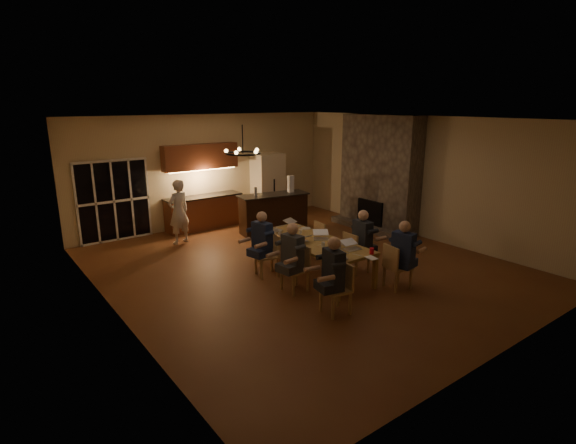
# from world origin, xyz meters

# --- Properties ---
(floor) EXTENTS (9.00, 9.00, 0.00)m
(floor) POSITION_xyz_m (0.00, 0.00, 0.00)
(floor) COLOR brown
(floor) RESTS_ON ground
(back_wall) EXTENTS (8.00, 0.04, 3.20)m
(back_wall) POSITION_xyz_m (0.00, 4.52, 1.60)
(back_wall) COLOR beige
(back_wall) RESTS_ON ground
(left_wall) EXTENTS (0.04, 9.00, 3.20)m
(left_wall) POSITION_xyz_m (-4.02, 0.00, 1.60)
(left_wall) COLOR beige
(left_wall) RESTS_ON ground
(right_wall) EXTENTS (0.04, 9.00, 3.20)m
(right_wall) POSITION_xyz_m (4.02, 0.00, 1.60)
(right_wall) COLOR beige
(right_wall) RESTS_ON ground
(ceiling) EXTENTS (8.00, 9.00, 0.04)m
(ceiling) POSITION_xyz_m (0.00, 0.00, 3.22)
(ceiling) COLOR white
(ceiling) RESTS_ON back_wall
(french_doors) EXTENTS (1.86, 0.08, 2.10)m
(french_doors) POSITION_xyz_m (-2.70, 4.47, 1.05)
(french_doors) COLOR black
(french_doors) RESTS_ON ground
(fireplace) EXTENTS (0.58, 2.50, 3.20)m
(fireplace) POSITION_xyz_m (3.70, 1.20, 1.60)
(fireplace) COLOR #6D6355
(fireplace) RESTS_ON ground
(kitchenette) EXTENTS (2.24, 0.68, 2.40)m
(kitchenette) POSITION_xyz_m (-0.30, 4.20, 1.20)
(kitchenette) COLOR maroon
(kitchenette) RESTS_ON ground
(refrigerator) EXTENTS (0.90, 0.68, 2.00)m
(refrigerator) POSITION_xyz_m (1.90, 4.15, 1.00)
(refrigerator) COLOR beige
(refrigerator) RESTS_ON ground
(dining_table) EXTENTS (1.10, 2.71, 0.75)m
(dining_table) POSITION_xyz_m (-0.12, -0.48, 0.38)
(dining_table) COLOR #B58D48
(dining_table) RESTS_ON ground
(bar_island) EXTENTS (2.03, 0.99, 1.08)m
(bar_island) POSITION_xyz_m (1.05, 2.64, 0.54)
(bar_island) COLOR black
(bar_island) RESTS_ON ground
(chair_left_near) EXTENTS (0.49, 0.49, 0.89)m
(chair_left_near) POSITION_xyz_m (-0.96, -2.10, 0.45)
(chair_left_near) COLOR tan
(chair_left_near) RESTS_ON ground
(chair_left_mid) EXTENTS (0.45, 0.45, 0.89)m
(chair_left_mid) POSITION_xyz_m (-0.94, -0.93, 0.45)
(chair_left_mid) COLOR tan
(chair_left_mid) RESTS_ON ground
(chair_left_far) EXTENTS (0.54, 0.54, 0.89)m
(chair_left_far) POSITION_xyz_m (-0.93, 0.06, 0.45)
(chair_left_far) COLOR tan
(chair_left_far) RESTS_ON ground
(chair_right_near) EXTENTS (0.51, 0.51, 0.89)m
(chair_right_near) POSITION_xyz_m (0.76, -2.01, 0.45)
(chair_right_near) COLOR tan
(chair_right_near) RESTS_ON ground
(chair_right_mid) EXTENTS (0.45, 0.45, 0.89)m
(chair_right_mid) POSITION_xyz_m (0.72, -0.93, 0.45)
(chair_right_mid) COLOR tan
(chair_right_mid) RESTS_ON ground
(chair_right_far) EXTENTS (0.49, 0.49, 0.89)m
(chair_right_far) POSITION_xyz_m (0.79, 0.11, 0.45)
(chair_right_far) COLOR tan
(chair_right_far) RESTS_ON ground
(person_left_near) EXTENTS (0.71, 0.71, 1.38)m
(person_left_near) POSITION_xyz_m (-1.00, -2.06, 0.69)
(person_left_near) COLOR #202329
(person_left_near) RESTS_ON ground
(person_right_near) EXTENTS (0.70, 0.70, 1.38)m
(person_right_near) POSITION_xyz_m (0.77, -2.10, 0.69)
(person_right_near) COLOR navy
(person_right_near) RESTS_ON ground
(person_left_mid) EXTENTS (0.67, 0.67, 1.38)m
(person_left_mid) POSITION_xyz_m (-1.02, -0.96, 0.69)
(person_left_mid) COLOR #3B4046
(person_left_mid) RESTS_ON ground
(person_right_mid) EXTENTS (0.65, 0.65, 1.38)m
(person_right_mid) POSITION_xyz_m (0.77, -1.02, 0.69)
(person_right_mid) COLOR #202329
(person_right_mid) RESTS_ON ground
(person_left_far) EXTENTS (0.71, 0.71, 1.38)m
(person_left_far) POSITION_xyz_m (-0.98, 0.13, 0.69)
(person_left_far) COLOR navy
(person_left_far) RESTS_ON ground
(standing_person) EXTENTS (0.68, 0.52, 1.66)m
(standing_person) POSITION_xyz_m (-1.46, 3.25, 0.83)
(standing_person) COLOR silver
(standing_person) RESTS_ON ground
(chandelier) EXTENTS (0.56, 0.56, 0.03)m
(chandelier) POSITION_xyz_m (-2.13, -1.10, 2.75)
(chandelier) COLOR black
(chandelier) RESTS_ON ceiling
(laptop_a) EXTENTS (0.42, 0.41, 0.23)m
(laptop_a) POSITION_xyz_m (-0.42, -1.58, 0.86)
(laptop_a) COLOR silver
(laptop_a) RESTS_ON dining_table
(laptop_b) EXTENTS (0.34, 0.30, 0.23)m
(laptop_b) POSITION_xyz_m (0.12, -1.38, 0.86)
(laptop_b) COLOR silver
(laptop_b) RESTS_ON dining_table
(laptop_c) EXTENTS (0.35, 0.31, 0.23)m
(laptop_c) POSITION_xyz_m (-0.39, -0.38, 0.86)
(laptop_c) COLOR silver
(laptop_c) RESTS_ON dining_table
(laptop_d) EXTENTS (0.42, 0.41, 0.23)m
(laptop_d) POSITION_xyz_m (0.08, -0.50, 0.86)
(laptop_d) COLOR silver
(laptop_d) RESTS_ON dining_table
(laptop_e) EXTENTS (0.36, 0.33, 0.23)m
(laptop_e) POSITION_xyz_m (-0.35, 0.58, 0.86)
(laptop_e) COLOR silver
(laptop_e) RESTS_ON dining_table
(laptop_f) EXTENTS (0.39, 0.37, 0.23)m
(laptop_f) POSITION_xyz_m (0.20, 0.60, 0.86)
(laptop_f) COLOR silver
(laptop_f) RESTS_ON dining_table
(mug_front) EXTENTS (0.08, 0.08, 0.10)m
(mug_front) POSITION_xyz_m (-0.22, -0.92, 0.80)
(mug_front) COLOR silver
(mug_front) RESTS_ON dining_table
(mug_mid) EXTENTS (0.07, 0.07, 0.10)m
(mug_mid) POSITION_xyz_m (-0.02, 0.07, 0.80)
(mug_mid) COLOR silver
(mug_mid) RESTS_ON dining_table
(mug_back) EXTENTS (0.08, 0.08, 0.10)m
(mug_back) POSITION_xyz_m (-0.44, 0.27, 0.80)
(mug_back) COLOR silver
(mug_back) RESTS_ON dining_table
(redcup_near) EXTENTS (0.09, 0.09, 0.12)m
(redcup_near) POSITION_xyz_m (0.23, -1.79, 0.81)
(redcup_near) COLOR red
(redcup_near) RESTS_ON dining_table
(redcup_mid) EXTENTS (0.09, 0.09, 0.12)m
(redcup_mid) POSITION_xyz_m (-0.49, -0.04, 0.81)
(redcup_mid) COLOR red
(redcup_mid) RESTS_ON dining_table
(can_silver) EXTENTS (0.07, 0.07, 0.12)m
(can_silver) POSITION_xyz_m (-0.06, -1.20, 0.81)
(can_silver) COLOR #B2B2B7
(can_silver) RESTS_ON dining_table
(can_cola) EXTENTS (0.06, 0.06, 0.12)m
(can_cola) POSITION_xyz_m (-0.31, 0.94, 0.81)
(can_cola) COLOR #3F0F0C
(can_cola) RESTS_ON dining_table
(plate_near) EXTENTS (0.24, 0.24, 0.02)m
(plate_near) POSITION_xyz_m (0.23, -0.98, 0.76)
(plate_near) COLOR silver
(plate_near) RESTS_ON dining_table
(plate_left) EXTENTS (0.23, 0.23, 0.02)m
(plate_left) POSITION_xyz_m (-0.41, -1.35, 0.76)
(plate_left) COLOR silver
(plate_left) RESTS_ON dining_table
(plate_far) EXTENTS (0.22, 0.22, 0.02)m
(plate_far) POSITION_xyz_m (0.32, 0.31, 0.76)
(plate_far) COLOR silver
(plate_far) RESTS_ON dining_table
(notepad) EXTENTS (0.19, 0.25, 0.01)m
(notepad) POSITION_xyz_m (0.05, -1.96, 0.76)
(notepad) COLOR white
(notepad) RESTS_ON dining_table
(bar_bottle) EXTENTS (0.08, 0.08, 0.24)m
(bar_bottle) POSITION_xyz_m (0.53, 2.72, 1.20)
(bar_bottle) COLOR #99999E
(bar_bottle) RESTS_ON bar_island
(bar_blender) EXTENTS (0.17, 0.17, 0.47)m
(bar_blender) POSITION_xyz_m (1.60, 2.58, 1.31)
(bar_blender) COLOR silver
(bar_blender) RESTS_ON bar_island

